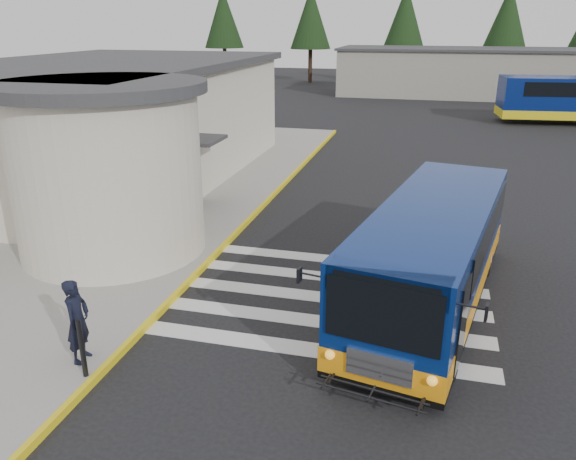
% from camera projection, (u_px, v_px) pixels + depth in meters
% --- Properties ---
extents(ground, '(140.00, 140.00, 0.00)m').
position_uv_depth(ground, '(349.00, 286.00, 14.54)').
color(ground, black).
rests_on(ground, ground).
extents(sidewalk, '(10.00, 34.00, 0.15)m').
position_uv_depth(sidewalk, '(118.00, 209.00, 20.25)').
color(sidewalk, gray).
rests_on(sidewalk, ground).
extents(curb_strip, '(0.12, 34.00, 0.16)m').
position_uv_depth(curb_strip, '(249.00, 220.00, 19.09)').
color(curb_strip, yellow).
rests_on(curb_strip, ground).
extents(station_building, '(12.70, 18.70, 4.80)m').
position_uv_depth(station_building, '(109.00, 124.00, 22.45)').
color(station_building, beige).
rests_on(station_building, ground).
extents(crosswalk, '(8.00, 5.35, 0.01)m').
position_uv_depth(crosswalk, '(324.00, 297.00, 13.93)').
color(crosswalk, silver).
rests_on(crosswalk, ground).
extents(depot_building, '(26.40, 8.40, 4.20)m').
position_uv_depth(depot_building, '(486.00, 72.00, 50.51)').
color(depot_building, gray).
rests_on(depot_building, ground).
extents(tree_line, '(58.40, 4.40, 10.00)m').
position_uv_depth(tree_line, '(489.00, 18.00, 56.07)').
color(tree_line, black).
rests_on(tree_line, ground).
extents(transit_bus, '(4.30, 9.23, 2.53)m').
position_uv_depth(transit_bus, '(431.00, 259.00, 13.14)').
color(transit_bus, navy).
rests_on(transit_bus, ground).
extents(pedestrian_a, '(0.46, 0.66, 1.73)m').
position_uv_depth(pedestrian_a, '(78.00, 321.00, 10.83)').
color(pedestrian_a, black).
rests_on(pedestrian_a, sidewalk).
extents(pedestrian_b, '(0.78, 0.94, 1.75)m').
position_uv_depth(pedestrian_b, '(115.00, 242.00, 14.63)').
color(pedestrian_b, black).
rests_on(pedestrian_b, sidewalk).
extents(bollard, '(0.10, 0.10, 1.20)m').
position_uv_depth(bollard, '(82.00, 348.00, 10.40)').
color(bollard, black).
rests_on(bollard, sidewalk).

